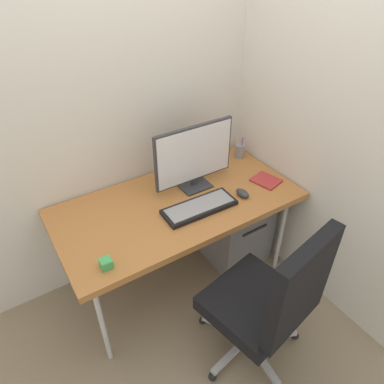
# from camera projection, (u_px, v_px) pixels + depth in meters

# --- Properties ---
(ground_plane) EXTENTS (8.00, 8.00, 0.00)m
(ground_plane) POSITION_uv_depth(u_px,v_px,m) (180.00, 277.00, 2.65)
(ground_plane) COLOR gray
(wall_back) EXTENTS (2.82, 0.04, 2.80)m
(wall_back) POSITION_uv_depth(u_px,v_px,m) (140.00, 77.00, 2.11)
(wall_back) COLOR silver
(wall_back) RESTS_ON ground_plane
(wall_side_right) EXTENTS (0.04, 2.06, 2.80)m
(wall_side_right) POSITION_uv_depth(u_px,v_px,m) (309.00, 81.00, 2.05)
(wall_side_right) COLOR silver
(wall_side_right) RESTS_ON ground_plane
(desk) EXTENTS (1.55, 0.78, 0.73)m
(desk) POSITION_uv_depth(u_px,v_px,m) (178.00, 206.00, 2.24)
(desk) COLOR #B27038
(desk) RESTS_ON ground_plane
(office_chair) EXTENTS (0.64, 0.64, 1.03)m
(office_chair) POSITION_uv_depth(u_px,v_px,m) (271.00, 300.00, 1.84)
(office_chair) COLOR black
(office_chair) RESTS_ON ground_plane
(filing_cabinet) EXTENTS (0.43, 0.51, 0.58)m
(filing_cabinet) POSITION_uv_depth(u_px,v_px,m) (232.00, 223.00, 2.71)
(filing_cabinet) COLOR slate
(filing_cabinet) RESTS_ON ground_plane
(monitor) EXTENTS (0.56, 0.16, 0.44)m
(monitor) POSITION_uv_depth(u_px,v_px,m) (194.00, 156.00, 2.23)
(monitor) COLOR #333338
(monitor) RESTS_ON desk
(keyboard) EXTENTS (0.47, 0.19, 0.03)m
(keyboard) POSITION_uv_depth(u_px,v_px,m) (199.00, 207.00, 2.15)
(keyboard) COLOR black
(keyboard) RESTS_ON desk
(mouse) EXTENTS (0.06, 0.11, 0.04)m
(mouse) POSITION_uv_depth(u_px,v_px,m) (242.00, 193.00, 2.26)
(mouse) COLOR #333338
(mouse) RESTS_ON desk
(pen_holder) EXTENTS (0.07, 0.07, 0.17)m
(pen_holder) POSITION_uv_depth(u_px,v_px,m) (239.00, 151.00, 2.64)
(pen_holder) COLOR gray
(pen_holder) RESTS_ON desk
(notebook) EXTENTS (0.19, 0.21, 0.01)m
(notebook) POSITION_uv_depth(u_px,v_px,m) (266.00, 180.00, 2.40)
(notebook) COLOR #B23333
(notebook) RESTS_ON desk
(desk_clamp_accessory) EXTENTS (0.06, 0.06, 0.05)m
(desk_clamp_accessory) POSITION_uv_depth(u_px,v_px,m) (106.00, 263.00, 1.76)
(desk_clamp_accessory) COLOR #3FAD59
(desk_clamp_accessory) RESTS_ON desk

